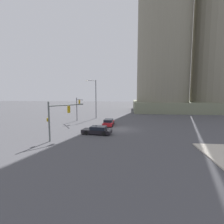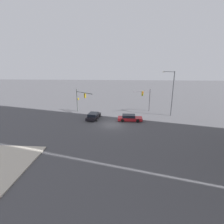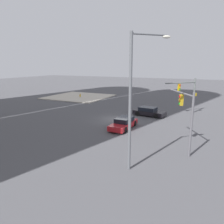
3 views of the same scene
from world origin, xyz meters
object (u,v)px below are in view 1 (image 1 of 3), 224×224
at_px(traffic_signal_opposite_side, 78,105).
at_px(streetlamp_curved_arm, 95,96).
at_px(sedan_car_approaching, 97,130).
at_px(traffic_signal_near_corner, 58,115).
at_px(sedan_car_waiting_far, 109,122).

distance_m(traffic_signal_opposite_side, streetlamp_curved_arm, 5.69).
distance_m(traffic_signal_opposite_side, sedan_car_approaching, 12.77).
bearing_deg(sedan_car_approaching, traffic_signal_near_corner, 45.44).
distance_m(traffic_signal_opposite_side, sedan_car_waiting_far, 8.46).
bearing_deg(sedan_car_waiting_far, sedan_car_approaching, 173.67).
relative_size(streetlamp_curved_arm, sedan_car_waiting_far, 1.98).
bearing_deg(traffic_signal_opposite_side, sedan_car_waiting_far, 29.65).
height_order(traffic_signal_near_corner, sedan_car_waiting_far, traffic_signal_near_corner).
distance_m(traffic_signal_near_corner, streetlamp_curved_arm, 19.21).
relative_size(traffic_signal_near_corner, sedan_car_approaching, 1.12).
bearing_deg(traffic_signal_near_corner, sedan_car_waiting_far, 12.37).
bearing_deg(traffic_signal_near_corner, streetlamp_curved_arm, 36.10).
bearing_deg(streetlamp_curved_arm, traffic_signal_opposite_side, 14.24).
bearing_deg(streetlamp_curved_arm, sedan_car_approaching, 56.44).
xyz_separation_m(streetlamp_curved_arm, sedan_car_approaching, (3.39, -15.53, -4.67)).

